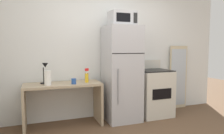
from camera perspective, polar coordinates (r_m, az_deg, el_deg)
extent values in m
cube|color=silver|center=(4.17, -0.61, 4.52)|extent=(5.00, 0.10, 2.60)
cube|color=tan|center=(3.67, -13.36, -4.69)|extent=(1.30, 0.54, 0.04)
cube|color=tan|center=(3.73, -23.01, -10.70)|extent=(0.04, 0.54, 0.71)
cube|color=tan|center=(3.87, -3.83, -9.71)|extent=(0.04, 0.54, 0.71)
cylinder|color=black|center=(3.72, -18.25, -4.23)|extent=(0.11, 0.11, 0.02)
cylinder|color=black|center=(3.70, -18.31, -2.10)|extent=(0.02, 0.02, 0.26)
cone|color=black|center=(3.66, -17.91, 0.47)|extent=(0.10, 0.10, 0.08)
cylinder|color=white|center=(3.53, -17.27, -2.88)|extent=(0.11, 0.11, 0.24)
cylinder|color=yellow|center=(3.68, -6.97, -2.98)|extent=(0.06, 0.06, 0.16)
cylinder|color=white|center=(3.66, -6.99, -1.39)|extent=(0.02, 0.02, 0.04)
cube|color=red|center=(3.65, -6.96, -0.72)|extent=(0.06, 0.03, 0.04)
cylinder|color=#264C99|center=(3.54, -10.47, -3.87)|extent=(0.08, 0.08, 0.09)
cube|color=#B7B7BC|center=(3.87, 2.65, -1.83)|extent=(0.62, 0.63, 1.75)
cube|color=black|center=(3.56, 4.65, 3.75)|extent=(0.61, 0.00, 0.01)
cylinder|color=gray|center=(3.53, 1.73, -5.42)|extent=(0.02, 0.02, 0.61)
cube|color=#B7B7BC|center=(3.86, 2.84, 13.13)|extent=(0.46, 0.34, 0.26)
cube|color=black|center=(3.68, 3.18, 13.50)|extent=(0.26, 0.01, 0.15)
cube|color=black|center=(3.78, 6.47, 13.27)|extent=(0.07, 0.01, 0.18)
cube|color=beige|center=(4.27, 11.33, -7.05)|extent=(0.64, 0.60, 0.90)
cube|color=black|center=(4.20, 11.44, -0.91)|extent=(0.61, 0.58, 0.02)
cube|color=beige|center=(4.43, 9.57, 0.74)|extent=(0.64, 0.04, 0.18)
cube|color=black|center=(4.02, 13.60, -7.24)|extent=(0.41, 0.01, 0.20)
cube|color=#C6B793|center=(4.88, 17.68, -2.67)|extent=(0.44, 0.03, 1.40)
cube|color=#B2BCC6|center=(4.87, 17.81, -2.70)|extent=(0.39, 0.00, 1.26)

